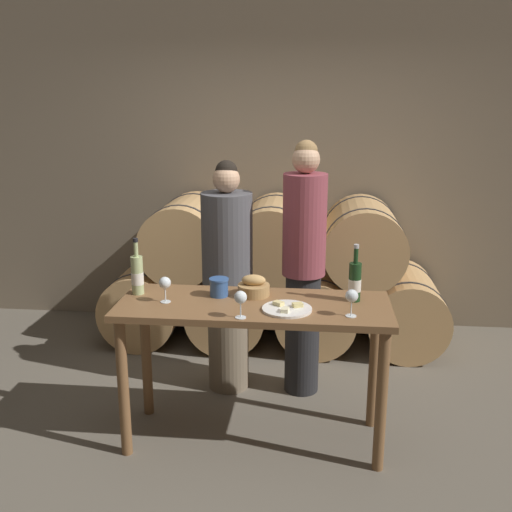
% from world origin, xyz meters
% --- Properties ---
extents(ground_plane, '(10.00, 10.00, 0.00)m').
position_xyz_m(ground_plane, '(0.00, 0.00, 0.00)').
color(ground_plane, '#665E51').
extents(stone_wall_back, '(10.00, 0.12, 3.20)m').
position_xyz_m(stone_wall_back, '(0.00, 2.08, 1.60)').
color(stone_wall_back, '#7F705B').
rests_on(stone_wall_back, ground_plane).
extents(barrel_stack, '(2.81, 0.86, 1.22)m').
position_xyz_m(barrel_stack, '(-0.00, 1.53, 0.56)').
color(barrel_stack, tan).
rests_on(barrel_stack, ground_plane).
extents(tasting_table, '(1.57, 0.59, 0.88)m').
position_xyz_m(tasting_table, '(0.00, 0.00, 0.74)').
color(tasting_table, brown).
rests_on(tasting_table, ground_plane).
extents(person_left, '(0.35, 0.35, 1.63)m').
position_xyz_m(person_left, '(-0.25, 0.66, 0.82)').
color(person_left, '#756651').
rests_on(person_left, ground_plane).
extents(person_right, '(0.29, 0.29, 1.76)m').
position_xyz_m(person_right, '(0.27, 0.66, 0.91)').
color(person_right, '#232326').
rests_on(person_right, ground_plane).
extents(wine_bottle_red, '(0.07, 0.07, 0.34)m').
position_xyz_m(wine_bottle_red, '(0.58, 0.10, 1.00)').
color(wine_bottle_red, '#193819').
rests_on(wine_bottle_red, tasting_table).
extents(wine_bottle_white, '(0.07, 0.07, 0.34)m').
position_xyz_m(wine_bottle_white, '(-0.71, 0.09, 1.00)').
color(wine_bottle_white, '#ADBC7F').
rests_on(wine_bottle_white, tasting_table).
extents(blue_crock, '(0.12, 0.12, 0.11)m').
position_xyz_m(blue_crock, '(-0.22, 0.11, 0.94)').
color(blue_crock, '#335693').
rests_on(blue_crock, tasting_table).
extents(bread_basket, '(0.19, 0.19, 0.13)m').
position_xyz_m(bread_basket, '(-0.02, 0.14, 0.93)').
color(bread_basket, '#A87F4C').
rests_on(bread_basket, tasting_table).
extents(cheese_plate, '(0.28, 0.28, 0.04)m').
position_xyz_m(cheese_plate, '(0.20, -0.10, 0.89)').
color(cheese_plate, white).
rests_on(cheese_plate, tasting_table).
extents(wine_glass_far_left, '(0.07, 0.07, 0.15)m').
position_xyz_m(wine_glass_far_left, '(-0.51, -0.03, 0.99)').
color(wine_glass_far_left, white).
rests_on(wine_glass_far_left, tasting_table).
extents(wine_glass_left, '(0.07, 0.07, 0.15)m').
position_xyz_m(wine_glass_left, '(-0.05, -0.24, 0.99)').
color(wine_glass_left, white).
rests_on(wine_glass_left, tasting_table).
extents(wine_glass_center, '(0.07, 0.07, 0.15)m').
position_xyz_m(wine_glass_center, '(0.55, -0.15, 0.99)').
color(wine_glass_center, white).
rests_on(wine_glass_center, tasting_table).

